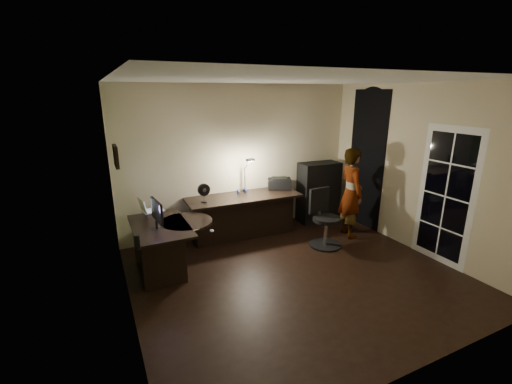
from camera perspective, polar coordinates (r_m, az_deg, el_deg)
name	(u,v)px	position (r m, az deg, el deg)	size (l,w,h in m)	color
floor	(297,275)	(5.15, 6.77, -13.63)	(4.50, 4.00, 0.01)	black
ceiling	(304,79)	(4.46, 7.99, 18.09)	(4.50, 4.00, 0.01)	silver
wall_back	(241,160)	(6.35, -2.52, 5.40)	(4.50, 0.01, 2.70)	beige
wall_front	(431,243)	(3.23, 27.09, -7.56)	(4.50, 0.01, 2.70)	beige
wall_left	(121,210)	(3.93, -21.58, -2.77)	(0.01, 4.00, 2.70)	beige
wall_right	(418,170)	(6.12, 25.41, 3.39)	(0.01, 4.00, 2.70)	beige
green_wall_overlay	(122,210)	(3.93, -21.37, -2.74)	(0.00, 4.00, 2.70)	#4D5D2E
arched_doorway	(366,160)	(6.88, 17.94, 5.05)	(0.01, 0.90, 2.60)	black
french_door	(446,197)	(5.86, 29.04, -0.66)	(0.02, 0.92, 2.10)	white
framed_picture	(116,156)	(4.25, -22.33, 5.52)	(0.04, 0.30, 0.25)	black
desk_left	(162,248)	(5.26, -15.42, -8.97)	(0.77, 1.25, 0.72)	black
desk_right	(244,216)	(6.24, -2.02, -4.04)	(2.05, 0.72, 0.77)	black
cabinet	(318,192)	(7.03, 10.36, -0.02)	(0.81, 0.40, 1.21)	black
laptop_stand	(154,214)	(5.48, -16.71, -3.56)	(0.24, 0.20, 0.10)	silver
laptop	(153,204)	(5.43, -16.85, -1.93)	(0.33, 0.31, 0.22)	silver
monitor	(156,219)	(4.96, -16.32, -4.37)	(0.09, 0.46, 0.31)	black
mouse	(212,231)	(4.78, -7.38, -6.40)	(0.06, 0.08, 0.03)	silver
phone	(171,224)	(5.15, -13.96, -5.20)	(0.06, 0.12, 0.01)	black
pen	(208,221)	(5.16, -8.04, -4.77)	(0.01, 0.15, 0.01)	black
speaker	(137,242)	(4.47, -19.17, -7.85)	(0.07, 0.07, 0.18)	black
notepad	(193,227)	(4.95, -10.44, -5.81)	(0.17, 0.23, 0.01)	silver
desk_fan	(204,193)	(5.78, -8.70, -0.13)	(0.21, 0.11, 0.32)	black
headphones	(242,191)	(6.25, -2.36, 0.20)	(0.18, 0.08, 0.09)	#2B408F
printer	(279,183)	(6.59, 3.92, 1.53)	(0.44, 0.34, 0.19)	black
desk_lamp	(245,173)	(6.24, -1.89, 3.16)	(0.17, 0.32, 0.71)	black
office_chair	(327,219)	(5.92, 11.70, -4.42)	(0.55, 0.55, 0.98)	black
person	(351,193)	(6.36, 15.56, -0.16)	(0.58, 0.39, 1.63)	#D8A88C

